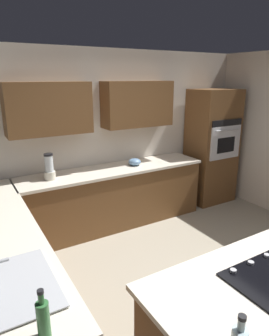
{
  "coord_description": "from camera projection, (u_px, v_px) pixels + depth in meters",
  "views": [
    {
      "loc": [
        2.0,
        2.09,
        2.2
      ],
      "look_at": [
        -0.02,
        -1.32,
        0.99
      ],
      "focal_mm": 32.13,
      "sensor_mm": 36.0,
      "label": 1
    }
  ],
  "objects": [
    {
      "name": "ground_plane",
      "position": [
        194.0,
        283.0,
        3.34
      ],
      "size": [
        14.0,
        14.0,
        0.0
      ],
      "primitive_type": "plane",
      "color": "#9E937F"
    },
    {
      "name": "wall_back",
      "position": [
        106.0,
        130.0,
        4.57
      ],
      "size": [
        6.0,
        0.44,
        2.6
      ],
      "color": "silver",
      "rests_on": "ground"
    },
    {
      "name": "lower_cabinets_back",
      "position": [
        115.0,
        198.0,
        4.58
      ],
      "size": [
        2.8,
        0.6,
        0.86
      ],
      "primitive_type": "cube",
      "color": "brown",
      "rests_on": "ground"
    },
    {
      "name": "countertop_back",
      "position": [
        114.0,
        170.0,
        4.45
      ],
      "size": [
        2.84,
        0.64,
        0.04
      ],
      "primitive_type": "cube",
      "color": "silver",
      "rests_on": "lower_cabinets_back"
    },
    {
      "name": "lower_cabinets_side",
      "position": [
        6.0,
        276.0,
        2.78
      ],
      "size": [
        0.6,
        2.9,
        0.86
      ],
      "primitive_type": "cube",
      "color": "brown",
      "rests_on": "ground"
    },
    {
      "name": "countertop_side",
      "position": [
        0.0,
        233.0,
        2.65
      ],
      "size": [
        0.64,
        2.94,
        0.04
      ],
      "primitive_type": "cube",
      "color": "silver",
      "rests_on": "lower_cabinets_side"
    },
    {
      "name": "wall_oven",
      "position": [
        212.0,
        147.0,
        5.36
      ],
      "size": [
        0.8,
        0.66,
        2.0
      ],
      "color": "brown",
      "rests_on": "ground"
    },
    {
      "name": "sink_unit",
      "position": [
        16.0,
        285.0,
        1.93
      ],
      "size": [
        0.46,
        0.7,
        0.23
      ],
      "color": "#515456",
      "rests_on": "countertop_side"
    },
    {
      "name": "blender",
      "position": [
        49.0,
        168.0,
        3.93
      ],
      "size": [
        0.15,
        0.15,
        0.35
      ],
      "color": "beige",
      "rests_on": "countertop_back"
    },
    {
      "name": "mixing_bowl",
      "position": [
        135.0,
        162.0,
        4.59
      ],
      "size": [
        0.19,
        0.19,
        0.11
      ],
      "primitive_type": "ellipsoid",
      "color": "#668CB2",
      "rests_on": "countertop_back"
    },
    {
      "name": "dish_soap_bottle",
      "position": [
        43.0,
        319.0,
        1.53
      ],
      "size": [
        0.07,
        0.07,
        0.29
      ],
      "color": "#336B38",
      "rests_on": "countertop_side"
    }
  ]
}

